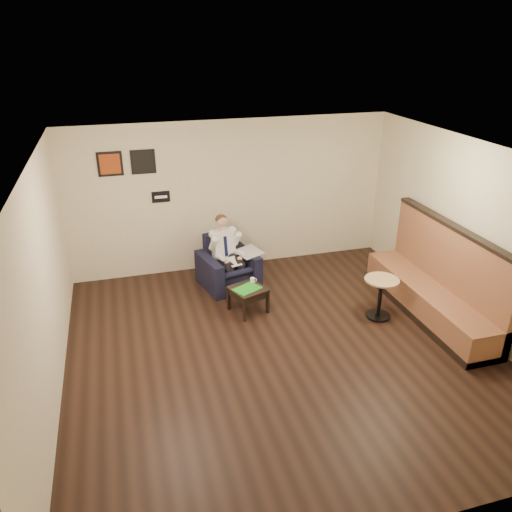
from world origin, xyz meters
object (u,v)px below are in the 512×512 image
object	(u,v)px
seated_man	(231,256)
side_table	(248,300)
smartphone	(245,284)
cafe_table	(380,298)
armchair	(228,262)
coffee_mug	(252,280)
green_folder	(247,289)
banquette	(433,273)

from	to	relation	value
seated_man	side_table	distance (m)	0.97
side_table	smartphone	size ratio (longest dim) A/B	3.93
seated_man	cafe_table	distance (m)	2.62
armchair	coffee_mug	world-z (taller)	armchair
seated_man	cafe_table	size ratio (longest dim) A/B	1.80
seated_man	cafe_table	xyz separation A→B (m)	(2.04, -1.62, -0.27)
coffee_mug	green_folder	bearing A→B (deg)	-126.50
smartphone	green_folder	bearing A→B (deg)	-103.96
seated_man	banquette	world-z (taller)	banquette
armchair	smartphone	size ratio (longest dim) A/B	7.00
side_table	smartphone	world-z (taller)	smartphone
armchair	seated_man	size ratio (longest dim) A/B	0.75
side_table	coffee_mug	world-z (taller)	coffee_mug
banquette	smartphone	bearing A→B (deg)	159.31
seated_man	cafe_table	world-z (taller)	seated_man
side_table	green_folder	bearing A→B (deg)	-126.50
banquette	cafe_table	bearing A→B (deg)	169.21
green_folder	cafe_table	world-z (taller)	cafe_table
coffee_mug	smartphone	bearing A→B (deg)	-177.29
armchair	green_folder	distance (m)	1.02
coffee_mug	smartphone	world-z (taller)	coffee_mug
green_folder	cafe_table	bearing A→B (deg)	-19.72
banquette	cafe_table	xyz separation A→B (m)	(-0.80, 0.15, -0.40)
side_table	banquette	world-z (taller)	banquette
green_folder	banquette	bearing A→B (deg)	-17.23
seated_man	side_table	xyz separation A→B (m)	(0.07, -0.88, -0.40)
side_table	armchair	bearing A→B (deg)	95.56
side_table	cafe_table	size ratio (longest dim) A/B	0.76
armchair	side_table	size ratio (longest dim) A/B	1.78
green_folder	coffee_mug	xyz separation A→B (m)	(0.14, 0.19, 0.04)
seated_man	banquette	size ratio (longest dim) A/B	0.42
coffee_mug	cafe_table	bearing A→B (deg)	-26.01
green_folder	banquette	size ratio (longest dim) A/B	0.15
smartphone	banquette	size ratio (longest dim) A/B	0.05
cafe_table	side_table	bearing A→B (deg)	159.40
smartphone	banquette	bearing A→B (deg)	-30.51
armchair	seated_man	distance (m)	0.20
banquette	side_table	bearing A→B (deg)	162.14
coffee_mug	smartphone	distance (m)	0.13
seated_man	smartphone	world-z (taller)	seated_man
side_table	coffee_mug	distance (m)	0.33
banquette	cafe_table	world-z (taller)	banquette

